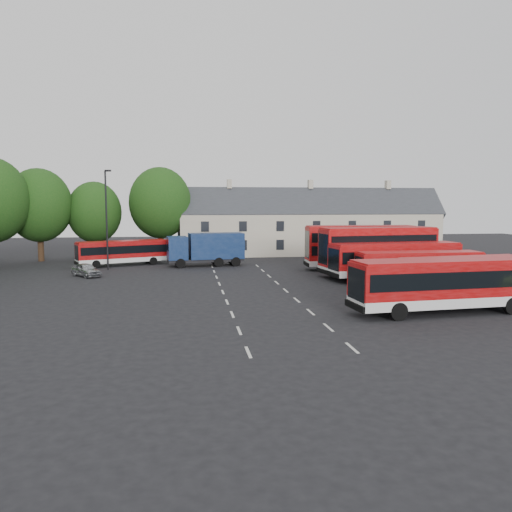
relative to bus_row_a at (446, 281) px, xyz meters
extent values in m
plane|color=black|center=(-13.29, 7.45, -2.05)|extent=(140.00, 140.00, 0.00)
cube|color=beige|center=(-13.29, -6.55, -2.04)|extent=(0.15, 1.80, 0.01)
cube|color=beige|center=(-13.29, -2.55, -2.04)|extent=(0.15, 1.80, 0.01)
cube|color=beige|center=(-13.29, 1.45, -2.04)|extent=(0.15, 1.80, 0.01)
cube|color=beige|center=(-13.29, 5.45, -2.04)|extent=(0.15, 1.80, 0.01)
cube|color=beige|center=(-13.29, 9.45, -2.04)|extent=(0.15, 1.80, 0.01)
cube|color=beige|center=(-13.29, 13.45, -2.04)|extent=(0.15, 1.80, 0.01)
cube|color=beige|center=(-13.29, 17.45, -2.04)|extent=(0.15, 1.80, 0.01)
cube|color=beige|center=(-13.29, 21.45, -2.04)|extent=(0.15, 1.80, 0.01)
cube|color=beige|center=(-13.29, 25.45, -2.04)|extent=(0.15, 1.80, 0.01)
cube|color=beige|center=(-8.29, -6.55, -2.04)|extent=(0.15, 1.80, 0.01)
cube|color=beige|center=(-8.29, -2.55, -2.04)|extent=(0.15, 1.80, 0.01)
cube|color=beige|center=(-8.29, 1.45, -2.04)|extent=(0.15, 1.80, 0.01)
cube|color=beige|center=(-8.29, 5.45, -2.04)|extent=(0.15, 1.80, 0.01)
cube|color=beige|center=(-8.29, 9.45, -2.04)|extent=(0.15, 1.80, 0.01)
cube|color=beige|center=(-8.29, 13.45, -2.04)|extent=(0.15, 1.80, 0.01)
cube|color=beige|center=(-8.29, 17.45, -2.04)|extent=(0.15, 1.80, 0.01)
cube|color=beige|center=(-8.29, 21.45, -2.04)|extent=(0.15, 1.80, 0.01)
cube|color=beige|center=(-8.29, 25.45, -2.04)|extent=(0.15, 1.80, 0.01)
cylinder|color=black|center=(-33.29, 33.45, -0.04)|extent=(0.70, 0.70, 4.02)
ellipsoid|color=#153F11|center=(-33.29, 33.45, 4.63)|extent=(7.59, 7.59, 8.73)
cylinder|color=black|center=(-27.29, 35.45, -0.30)|extent=(0.70, 0.70, 3.50)
ellipsoid|color=#153F11|center=(-27.29, 35.45, 3.76)|extent=(6.60, 6.60, 7.59)
cylinder|color=black|center=(-19.29, 36.45, 0.05)|extent=(0.70, 0.70, 4.20)
ellipsoid|color=#153F11|center=(-19.29, 36.45, 4.92)|extent=(7.92, 7.92, 9.11)
cube|color=beige|center=(0.71, 37.45, 0.70)|extent=(35.00, 7.00, 5.50)
cube|color=#2D3035|center=(0.71, 37.45, 3.45)|extent=(35.70, 7.13, 7.13)
cube|color=beige|center=(-10.29, 37.45, 7.41)|extent=(0.60, 0.90, 1.20)
cube|color=beige|center=(0.71, 37.45, 7.41)|extent=(0.60, 0.90, 1.20)
cube|color=beige|center=(11.71, 37.45, 7.41)|extent=(0.60, 0.90, 1.20)
cube|color=silver|center=(0.00, 0.00, -1.20)|extent=(12.24, 3.70, 0.60)
cube|color=#9A090B|center=(0.00, 0.00, 0.17)|extent=(12.24, 3.70, 2.14)
cube|color=black|center=(0.00, 0.00, 0.23)|extent=(11.76, 3.72, 1.04)
cube|color=#9A090B|center=(0.00, 0.00, 1.29)|extent=(11.99, 3.57, 0.13)
cylinder|color=black|center=(-3.75, -1.54, -1.50)|extent=(1.12, 0.39, 1.10)
cylinder|color=black|center=(3.75, 1.54, -1.50)|extent=(1.12, 0.39, 1.10)
cube|color=silver|center=(3.24, 2.52, -1.32)|extent=(10.31, 2.48, 0.51)
cube|color=#9A090B|center=(3.24, 2.52, -0.16)|extent=(10.31, 2.48, 1.82)
cube|color=black|center=(3.24, 2.52, -0.11)|extent=(9.90, 2.53, 0.89)
cube|color=#9A090B|center=(3.24, 2.52, 0.80)|extent=(10.10, 2.38, 0.11)
cylinder|color=black|center=(-0.06, 1.51, -1.58)|extent=(0.94, 0.27, 0.93)
cylinder|color=black|center=(6.54, 3.53, -1.58)|extent=(0.94, 0.27, 0.93)
cube|color=silver|center=(4.54, 5.64, -1.33)|extent=(10.43, 3.64, 0.51)
cube|color=#9A090B|center=(4.54, 5.64, -0.17)|extent=(10.43, 3.64, 1.81)
cube|color=black|center=(4.54, 5.64, -0.12)|extent=(10.03, 3.64, 0.88)
cube|color=#9A090B|center=(4.54, 5.64, 0.78)|extent=(10.22, 3.52, 0.11)
cylinder|color=black|center=(1.44, 4.17, -1.58)|extent=(0.95, 0.38, 0.93)
cylinder|color=black|center=(7.64, 7.11, -1.58)|extent=(0.95, 0.38, 0.93)
cube|color=silver|center=(3.02, 9.76, -1.32)|extent=(10.36, 2.45, 0.52)
cube|color=#9A090B|center=(3.02, 9.76, -0.15)|extent=(10.36, 2.45, 1.83)
cube|color=black|center=(3.02, 9.76, -0.10)|extent=(9.95, 2.50, 0.89)
cube|color=#9A090B|center=(3.02, 9.76, 0.82)|extent=(10.15, 2.35, 0.11)
cylinder|color=black|center=(-0.30, 8.73, -1.58)|extent=(0.94, 0.27, 0.94)
cylinder|color=black|center=(6.34, 10.80, -1.58)|extent=(0.94, 0.27, 0.94)
cube|color=silver|center=(2.54, 13.51, -1.21)|extent=(12.13, 3.98, 0.60)
cube|color=#9A090B|center=(2.54, 13.51, 0.14)|extent=(12.13, 3.98, 2.11)
cube|color=black|center=(2.54, 13.51, 0.20)|extent=(11.67, 3.99, 1.03)
cube|color=#9A090B|center=(2.54, 13.51, 1.25)|extent=(11.88, 3.84, 0.13)
cylinder|color=black|center=(-1.12, 11.88, -1.51)|extent=(1.11, 0.42, 1.08)
cylinder|color=black|center=(6.20, 15.13, -1.51)|extent=(1.11, 0.42, 1.08)
cube|color=silver|center=(2.01, 16.14, -1.25)|extent=(11.52, 3.99, 0.56)
cube|color=#9A090B|center=(2.01, 16.14, 0.75)|extent=(11.52, 3.99, 3.44)
cube|color=black|center=(2.01, 16.14, 0.08)|extent=(11.08, 3.99, 0.97)
cube|color=#9A090B|center=(2.01, 16.14, 2.52)|extent=(11.29, 3.86, 0.12)
cylinder|color=black|center=(-1.43, 14.53, -1.54)|extent=(1.05, 0.42, 1.03)
cylinder|color=black|center=(5.44, 17.75, -1.54)|extent=(1.05, 0.42, 1.03)
cube|color=black|center=(2.01, 16.14, 1.41)|extent=(11.08, 3.99, 0.97)
cube|color=silver|center=(1.88, 20.77, -1.26)|extent=(11.33, 3.09, 0.56)
cube|color=#9A090B|center=(1.88, 20.77, 0.73)|extent=(11.33, 3.09, 3.42)
cube|color=black|center=(1.88, 20.77, 0.07)|extent=(10.88, 3.13, 0.97)
cube|color=#9A090B|center=(1.88, 20.77, 2.49)|extent=(11.10, 2.98, 0.12)
cylinder|color=black|center=(-1.76, 19.79, -1.54)|extent=(1.03, 0.33, 1.02)
cylinder|color=black|center=(5.52, 21.75, -1.54)|extent=(1.03, 0.33, 1.02)
cube|color=black|center=(1.88, 20.77, 1.39)|extent=(10.88, 3.13, 0.97)
cube|color=silver|center=(-23.07, 27.68, -1.36)|extent=(9.92, 5.81, 0.49)
cube|color=#9A090B|center=(-23.07, 27.68, -0.24)|extent=(9.92, 5.81, 1.74)
cube|color=black|center=(-23.07, 27.68, -0.20)|extent=(9.58, 5.71, 0.85)
cube|color=#9A090B|center=(-23.07, 27.68, 0.67)|extent=(9.71, 5.66, 0.11)
cylinder|color=black|center=(-25.59, 25.55, -1.60)|extent=(0.92, 0.57, 0.89)
cylinder|color=black|center=(-20.56, 29.82, -1.60)|extent=(0.92, 0.57, 0.89)
cube|color=black|center=(-13.95, 26.05, -1.38)|extent=(8.49, 3.20, 0.31)
cube|color=#0D214D|center=(-17.03, 25.67, 0.02)|extent=(2.37, 2.82, 2.48)
cube|color=black|center=(-18.01, 25.55, 0.39)|extent=(0.37, 2.20, 1.24)
cube|color=#0D214D|center=(-12.77, 26.20, 0.18)|extent=(6.17, 3.29, 2.79)
cylinder|color=black|center=(-16.68, 24.53, -1.53)|extent=(1.06, 0.41, 1.03)
cylinder|color=black|center=(-10.97, 27.60, -1.53)|extent=(1.06, 0.41, 1.03)
imported|color=#A3A5AA|center=(-25.48, 19.58, -1.41)|extent=(3.50, 3.88, 1.28)
cylinder|color=black|center=(-24.17, 24.21, 3.06)|extent=(0.18, 0.18, 10.21)
cube|color=black|center=(-23.87, 24.13, 8.16)|extent=(0.66, 0.41, 0.18)
camera|label=1|loc=(-16.08, -28.91, 4.81)|focal=35.00mm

